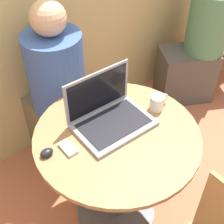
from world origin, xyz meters
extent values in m
plane|color=#B26042|center=(0.00, 0.00, 0.00)|extent=(12.00, 12.00, 0.00)
cylinder|color=#4C4C51|center=(0.00, 0.00, 0.01)|extent=(0.49, 0.49, 0.02)
cylinder|color=#4C4C51|center=(0.00, 0.00, 0.35)|extent=(0.09, 0.09, 0.67)
cylinder|color=olive|center=(0.00, 0.00, 0.70)|extent=(0.82, 0.82, 0.02)
cube|color=gray|center=(0.02, 0.05, 0.72)|extent=(0.38, 0.28, 0.02)
cube|color=black|center=(0.02, 0.05, 0.74)|extent=(0.34, 0.22, 0.00)
cube|color=gray|center=(0.02, 0.18, 0.85)|extent=(0.37, 0.03, 0.23)
cube|color=black|center=(0.02, 0.17, 0.85)|extent=(0.34, 0.02, 0.20)
cube|color=silver|center=(-0.24, 0.07, 0.72)|extent=(0.05, 0.10, 0.02)
ellipsoid|color=black|center=(-0.33, 0.10, 0.73)|extent=(0.06, 0.04, 0.03)
cylinder|color=white|center=(0.28, 0.01, 0.76)|extent=(0.07, 0.07, 0.08)
torus|color=white|center=(0.33, 0.01, 0.76)|extent=(0.06, 0.01, 0.06)
cube|color=brown|center=(0.03, 0.73, 0.23)|extent=(0.34, 0.49, 0.47)
cylinder|color=#38569E|center=(0.04, 0.61, 0.72)|extent=(0.34, 0.34, 0.51)
sphere|color=tan|center=(0.04, 0.61, 1.08)|extent=(0.20, 0.20, 0.20)
cylinder|color=brown|center=(1.33, 0.39, 0.22)|extent=(0.04, 0.04, 0.43)
cylinder|color=brown|center=(1.50, 0.70, 0.22)|extent=(0.04, 0.04, 0.43)
cube|color=brown|center=(1.57, 0.45, 0.44)|extent=(0.55, 0.55, 0.02)
cube|color=brown|center=(1.40, 0.55, 0.64)|extent=(0.20, 0.33, 0.38)
cube|color=#4C4742|center=(1.22, 0.51, 0.23)|extent=(0.55, 0.50, 0.46)
cylinder|color=#4C7F5B|center=(1.32, 0.45, 0.70)|extent=(0.33, 0.33, 0.48)
camera|label=1|loc=(-0.69, -0.79, 1.81)|focal=50.00mm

